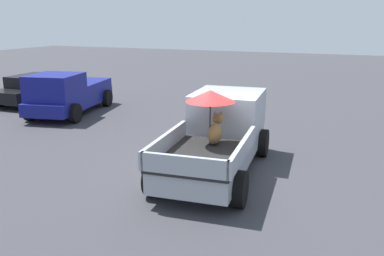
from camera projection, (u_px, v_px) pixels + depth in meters
The scene contains 4 objects.
ground_plane at pixel (215, 173), 10.68m from camera, with size 80.00×80.00×0.00m, color #38383D.
pickup_truck_main at pixel (220, 133), 10.87m from camera, with size 5.20×2.63×2.24m.
pickup_truck_red at pixel (68, 93), 17.10m from camera, with size 5.07×2.93×1.80m.
parked_sedan_near at pixel (35, 87), 19.46m from camera, with size 4.35×2.07×1.33m.
Camera 1 is at (-9.46, -3.34, 3.89)m, focal length 38.30 mm.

